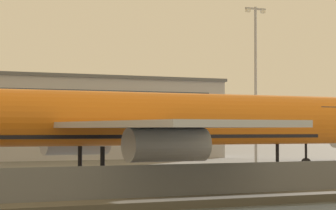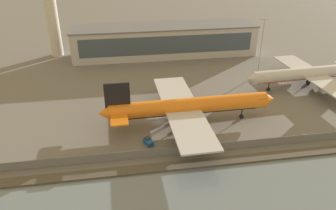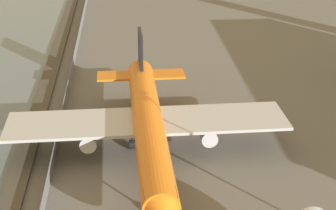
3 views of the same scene
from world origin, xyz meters
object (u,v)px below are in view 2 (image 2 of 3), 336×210
(ops_van, at_px, (322,72))
(baggage_tug, at_px, (148,141))
(cargo_jet_orange, at_px, (187,107))
(apron_light_mast_apron_west, at_px, (261,45))
(control_tower, at_px, (49,0))
(passenger_jet_silver, at_px, (309,74))

(ops_van, bearing_deg, baggage_tug, -153.17)
(cargo_jet_orange, distance_m, ops_van, 63.80)
(apron_light_mast_apron_west, bearing_deg, control_tower, 154.79)
(baggage_tug, relative_size, apron_light_mast_apron_west, 0.17)
(control_tower, bearing_deg, ops_van, -21.32)
(cargo_jet_orange, xyz_separation_m, passenger_jet_silver, (46.19, 17.49, -0.30))
(cargo_jet_orange, distance_m, control_tower, 81.29)
(ops_van, bearing_deg, apron_light_mast_apron_west, 172.34)
(baggage_tug, xyz_separation_m, apron_light_mast_apron_west, (45.23, 38.40, 11.09))
(apron_light_mast_apron_west, bearing_deg, ops_van, -7.66)
(baggage_tug, relative_size, ops_van, 0.68)
(cargo_jet_orange, relative_size, baggage_tug, 13.90)
(control_tower, bearing_deg, baggage_tug, -66.92)
(baggage_tug, relative_size, control_tower, 0.09)
(passenger_jet_silver, xyz_separation_m, apron_light_mast_apron_west, (-12.65, 12.49, 6.92))
(control_tower, bearing_deg, apron_light_mast_apron_west, -25.21)
(passenger_jet_silver, relative_size, apron_light_mast_apron_west, 2.10)
(baggage_tug, bearing_deg, apron_light_mast_apron_west, 40.34)
(ops_van, xyz_separation_m, control_tower, (-101.31, 39.54, 22.02))
(ops_van, bearing_deg, cargo_jet_orange, -155.19)
(cargo_jet_orange, bearing_deg, apron_light_mast_apron_west, 41.79)
(baggage_tug, bearing_deg, ops_van, 26.83)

